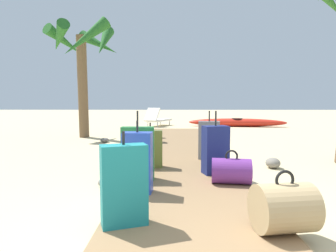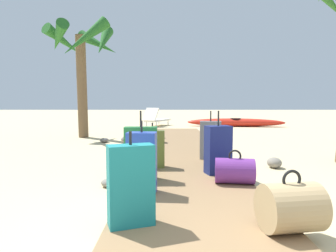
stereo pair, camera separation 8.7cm
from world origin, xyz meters
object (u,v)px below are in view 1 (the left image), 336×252
(duffel_bag_tan, at_px, (284,208))
(suitcase_teal, at_px, (124,185))
(suitcase_blue, at_px, (138,162))
(suitcase_grey, at_px, (209,140))
(suitcase_navy, at_px, (215,150))
(duffel_bag_purple, at_px, (231,171))
(palm_tree_far_left, at_px, (83,51))
(lounge_chair, at_px, (157,119))
(kayak, at_px, (237,122))
(suitcase_olive, at_px, (150,149))
(suitcase_green, at_px, (138,153))

(duffel_bag_tan, distance_m, suitcase_teal, 1.33)
(suitcase_blue, height_order, suitcase_grey, suitcase_grey)
(suitcase_blue, bearing_deg, suitcase_grey, 61.78)
(suitcase_navy, bearing_deg, suitcase_teal, -119.81)
(suitcase_navy, bearing_deg, suitcase_grey, 87.63)
(suitcase_grey, height_order, duffel_bag_tan, suitcase_grey)
(duffel_bag_purple, xyz_separation_m, palm_tree_far_left, (-3.43, 5.40, 2.37))
(lounge_chair, xyz_separation_m, kayak, (3.48, -0.16, -0.15))
(suitcase_blue, bearing_deg, kayak, 71.42)
(suitcase_olive, bearing_deg, palm_tree_far_left, 117.55)
(suitcase_blue, relative_size, suitcase_teal, 1.03)
(palm_tree_far_left, height_order, kayak, palm_tree_far_left)
(kayak, bearing_deg, suitcase_teal, -107.14)
(suitcase_navy, relative_size, lounge_chair, 0.57)
(suitcase_olive, height_order, duffel_bag_tan, suitcase_olive)
(suitcase_blue, relative_size, duffel_bag_tan, 1.63)
(lounge_chair, bearing_deg, palm_tree_far_left, -116.70)
(suitcase_teal, relative_size, palm_tree_far_left, 0.23)
(suitcase_teal, xyz_separation_m, suitcase_navy, (1.04, 1.82, 0.00))
(lounge_chair, bearing_deg, suitcase_navy, -81.97)
(suitcase_blue, relative_size, lounge_chair, 0.52)
(duffel_bag_tan, bearing_deg, kayak, 79.67)
(duffel_bag_tan, bearing_deg, suitcase_grey, 94.25)
(duffel_bag_purple, bearing_deg, lounge_chair, 98.37)
(suitcase_olive, relative_size, suitcase_grey, 0.82)
(suitcase_teal, bearing_deg, suitcase_grey, 69.55)
(suitcase_grey, bearing_deg, suitcase_green, -128.72)
(duffel_bag_tan, distance_m, lounge_chair, 10.98)
(kayak, bearing_deg, suitcase_grey, -105.85)
(suitcase_green, xyz_separation_m, palm_tree_far_left, (-2.21, 5.19, 2.18))
(palm_tree_far_left, distance_m, kayak, 7.18)
(duffel_bag_purple, xyz_separation_m, suitcase_teal, (-1.17, -1.29, 0.18))
(duffel_bag_purple, bearing_deg, suitcase_grey, 92.99)
(suitcase_teal, bearing_deg, duffel_bag_tan, -5.43)
(suitcase_blue, bearing_deg, palm_tree_far_left, 111.44)
(duffel_bag_purple, distance_m, suitcase_teal, 1.75)
(suitcase_grey, bearing_deg, palm_tree_far_left, 131.52)
(palm_tree_far_left, bearing_deg, duffel_bag_tan, -62.36)
(suitcase_teal, bearing_deg, duffel_bag_purple, 47.83)
(lounge_chair, bearing_deg, kayak, -2.60)
(suitcase_teal, bearing_deg, suitcase_green, 91.88)
(suitcase_green, relative_size, lounge_chair, 0.57)
(kayak, bearing_deg, suitcase_blue, -108.58)
(suitcase_olive, height_order, suitcase_navy, suitcase_navy)
(suitcase_teal, distance_m, suitcase_green, 1.50)
(suitcase_grey, relative_size, palm_tree_far_left, 0.25)
(suitcase_teal, bearing_deg, lounge_chair, 91.16)
(duffel_bag_purple, height_order, suitcase_teal, suitcase_teal)
(palm_tree_far_left, bearing_deg, suitcase_navy, -55.92)
(duffel_bag_purple, xyz_separation_m, suitcase_navy, (-0.13, 0.52, 0.19))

